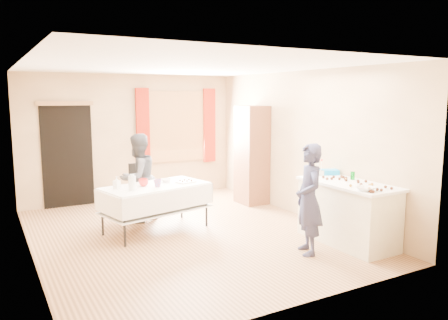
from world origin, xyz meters
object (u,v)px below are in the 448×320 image
chair (142,200)px  girl (309,199)px  counter (347,213)px  woman (138,178)px  party_table (156,204)px  cabinet (252,155)px

chair → girl: bearing=-60.6°
counter → woman: 3.51m
chair → girl: (1.37, -2.98, 0.48)m
party_table → girl: (1.47, -1.98, 0.32)m
cabinet → counter: bearing=-92.1°
counter → woman: (-2.32, 2.61, 0.31)m
woman → cabinet: bearing=158.0°
counter → party_table: size_ratio=0.83×
girl → woman: 3.08m
woman → girl: bearing=94.3°
counter → cabinet: bearing=87.9°
chair → woman: size_ratio=0.62×
cabinet → woman: size_ratio=1.29×
girl → woman: bearing=-129.5°
party_table → counter: bearing=-53.0°
party_table → cabinet: bearing=7.0°
girl → woman: (-1.53, 2.66, -0.00)m
cabinet → party_table: 2.56m
cabinet → woman: cabinet is taller
cabinet → girl: size_ratio=1.29×
counter → woman: size_ratio=1.00×
party_table → girl: bearing=-65.9°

